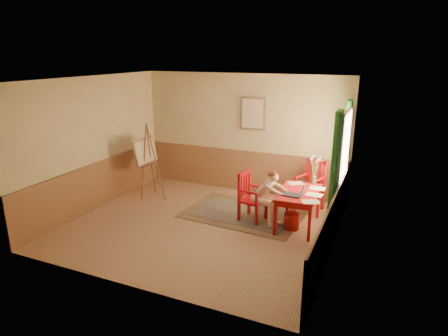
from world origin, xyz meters
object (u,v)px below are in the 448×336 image
at_px(laptop, 296,193).
at_px(chair_left, 251,197).
at_px(chair_back, 311,185).
at_px(figure, 266,195).
at_px(table, 299,196).
at_px(easel, 147,154).

bearing_deg(laptop, chair_left, 169.36).
xyz_separation_m(chair_left, chair_back, (0.98, 1.06, 0.04)).
bearing_deg(figure, chair_back, 60.21).
bearing_deg(chair_left, table, 4.67).
height_order(table, chair_back, chair_back).
xyz_separation_m(chair_left, figure, (0.34, -0.06, 0.11)).
relative_size(table, chair_left, 1.24).
bearing_deg(easel, figure, -6.19).
relative_size(chair_back, laptop, 2.49).
xyz_separation_m(table, laptop, (-0.00, -0.25, 0.14)).
xyz_separation_m(figure, easel, (-2.95, 0.32, 0.42)).
relative_size(chair_left, laptop, 2.31).
xyz_separation_m(figure, laptop, (0.60, -0.12, 0.16)).
bearing_deg(table, easel, 177.00).
relative_size(chair_back, easel, 0.61).
xyz_separation_m(laptop, easel, (-3.55, 0.44, 0.26)).
relative_size(chair_left, chair_back, 0.93).
height_order(chair_left, chair_back, chair_back).
bearing_deg(table, chair_back, 87.59).
xyz_separation_m(chair_left, laptop, (0.93, -0.18, 0.27)).
bearing_deg(laptop, chair_back, 88.02).
bearing_deg(table, laptop, -90.30).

